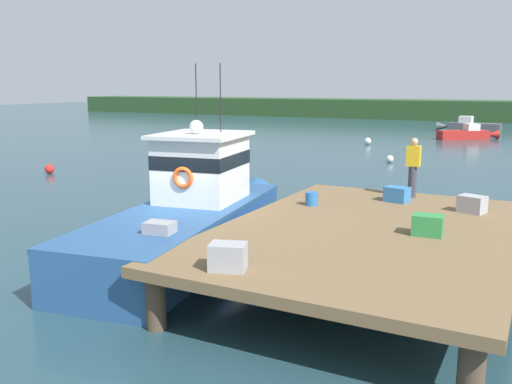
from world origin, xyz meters
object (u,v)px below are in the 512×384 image
deckhand_by_the_boat (413,166)px  mooring_buoy_inshore (368,141)px  mooring_buoy_outer (168,168)px  mooring_buoy_channel_marker (390,159)px  moored_boat_far_left (200,139)px  mooring_buoy_spare_mooring (50,169)px  crate_single_by_cleat (397,194)px  crate_stack_near_edge (472,204)px  moored_boat_outer_mooring (470,126)px  moored_boat_mid_harbor (467,134)px  main_fishing_boat (193,213)px  crate_stack_mid_dock (228,257)px  crate_single_far (428,225)px  bait_bucket (312,199)px

deckhand_by_the_boat → mooring_buoy_inshore: size_ratio=3.33×
mooring_buoy_outer → mooring_buoy_channel_marker: 12.37m
moored_boat_far_left → mooring_buoy_spare_mooring: moored_boat_far_left is taller
deckhand_by_the_boat → mooring_buoy_channel_marker: bearing=106.2°
crate_single_by_cleat → mooring_buoy_inshore: (-8.12, 24.97, -1.15)m
crate_stack_near_edge → moored_boat_outer_mooring: (-4.90, 40.71, -0.91)m
moored_boat_mid_harbor → moored_boat_far_left: moored_boat_mid_harbor is taller
main_fishing_boat → mooring_buoy_channel_marker: main_fishing_boat is taller
crate_stack_near_edge → moored_boat_far_left: bearing=136.7°
moored_boat_outer_mooring → mooring_buoy_channel_marker: moored_boat_outer_mooring is taller
crate_stack_mid_dock → crate_single_far: (2.52, 3.78, -0.01)m
crate_stack_mid_dock → bait_bucket: bearing=97.2°
crate_stack_near_edge → mooring_buoy_spare_mooring: bearing=166.0°
deckhand_by_the_boat → mooring_buoy_outer: deckhand_by_the_boat is taller
crate_single_by_cleat → crate_single_far: (1.37, -3.05, 0.01)m
main_fishing_boat → deckhand_by_the_boat: bearing=37.9°
mooring_buoy_inshore → mooring_buoy_outer: 18.36m
moored_boat_outer_mooring → crate_stack_mid_dock: bearing=-87.8°
moored_boat_far_left → mooring_buoy_spare_mooring: (0.92, -14.64, -0.17)m
deckhand_by_the_boat → main_fishing_boat: bearing=-142.1°
moored_boat_mid_harbor → moored_boat_outer_mooring: bearing=95.4°
mooring_buoy_channel_marker → moored_boat_outer_mooring: bearing=87.0°
crate_single_far → mooring_buoy_inshore: crate_single_far is taller
crate_stack_near_edge → moored_boat_mid_harbor: 33.24m
crate_stack_mid_dock → mooring_buoy_outer: size_ratio=1.17×
crate_single_by_cleat → mooring_buoy_inshore: crate_single_by_cleat is taller
crate_single_by_cleat → moored_boat_outer_mooring: bearing=94.2°
bait_bucket → moored_boat_far_left: bait_bucket is taller
moored_boat_mid_harbor → mooring_buoy_outer: size_ratio=9.00×
mooring_buoy_channel_marker → bait_bucket: bearing=-82.2°
mooring_buoy_inshore → moored_boat_far_left: bearing=-151.7°
bait_bucket → crate_stack_mid_dock: bearing=-82.8°
crate_single_by_cleat → mooring_buoy_spare_mooring: bearing=165.8°
deckhand_by_the_boat → mooring_buoy_channel_marker: (-4.46, 15.35, -1.86)m
moored_boat_far_left → mooring_buoy_outer: (6.06, -11.97, -0.14)m
main_fishing_boat → moored_boat_far_left: (-14.34, 22.07, -0.61)m
main_fishing_boat → crate_stack_near_edge: main_fishing_boat is taller
crate_single_far → moored_boat_far_left: size_ratio=0.14×
moored_boat_mid_harbor → mooring_buoy_outer: bearing=-112.6°
crate_single_by_cleat → moored_boat_mid_harbor: (-2.25, 32.53, -0.97)m
moored_boat_mid_harbor → mooring_buoy_outer: (-10.56, -25.32, -0.17)m
main_fishing_boat → bait_bucket: 3.08m
moored_boat_outer_mooring → mooring_buoy_channel_marker: size_ratio=13.99×
crate_stack_near_edge → moored_boat_far_left: (-20.79, 19.61, -1.01)m
moored_boat_far_left → moored_boat_outer_mooring: 26.41m
crate_single_by_cleat → deckhand_by_the_boat: 1.06m
crate_single_far → bait_bucket: bearing=153.6°
main_fishing_boat → crate_single_by_cleat: size_ratio=16.61×
crate_stack_near_edge → moored_boat_mid_harbor: (-4.17, 32.96, -0.98)m
crate_stack_mid_dock → deckhand_by_the_boat: size_ratio=0.37×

